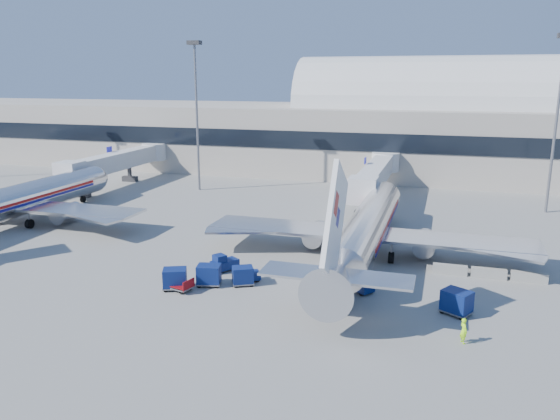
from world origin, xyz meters
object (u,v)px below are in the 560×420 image
(jetbridge_near, at_px, (377,173))
(cart_train_a, at_px, (243,275))
(mast_west, at_px, (196,94))
(barrier_mid, at_px, (489,273))
(tug_left, at_px, (224,263))
(cart_train_b, at_px, (209,275))
(airliner_main, at_px, (366,229))
(barrier_near, at_px, (450,269))
(ramp_worker, at_px, (464,331))
(jetbridge_mid, at_px, (121,160))
(cart_open_red, at_px, (180,286))
(tug_right, at_px, (358,282))
(cart_solo_far, at_px, (457,302))
(mast_east, at_px, (559,98))
(airliner_mid, at_px, (16,201))
(cart_train_c, at_px, (175,278))
(tug_lead, at_px, (246,275))
(barrier_far, at_px, (529,277))
(cart_solo_near, at_px, (327,300))

(jetbridge_near, xyz_separation_m, cart_train_a, (-6.57, -36.74, -3.07))
(mast_west, xyz_separation_m, barrier_mid, (41.30, -28.00, -14.34))
(tug_left, height_order, cart_train_b, cart_train_b)
(airliner_main, xyz_separation_m, barrier_near, (8.00, -2.51, -2.48))
(ramp_worker, bearing_deg, jetbridge_mid, 22.50)
(jetbridge_mid, xyz_separation_m, cart_open_red, (30.88, -39.50, -3.53))
(tug_right, bearing_deg, cart_solo_far, 19.39)
(mast_east, bearing_deg, airliner_mid, -157.65)
(barrier_near, xyz_separation_m, cart_train_c, (-22.07, -10.48, 0.50))
(mast_west, xyz_separation_m, tug_right, (30.70, -34.34, -14.05))
(cart_train_b, bearing_deg, cart_open_red, -148.26)
(airliner_main, distance_m, cart_train_c, 19.25)
(jetbridge_near, distance_m, ramp_worker, 43.83)
(tug_left, distance_m, ramp_worker, 22.39)
(barrier_near, relative_size, tug_right, 1.09)
(airliner_mid, relative_size, jetbridge_mid, 1.35)
(barrier_mid, distance_m, cart_open_red, 27.03)
(barrier_mid, height_order, cart_train_b, cart_train_b)
(jetbridge_near, bearing_deg, tug_lead, -100.33)
(airliner_mid, xyz_separation_m, tug_left, (30.10, -7.66, -2.19))
(barrier_near, height_order, tug_right, tug_right)
(tug_left, height_order, cart_solo_far, cart_solo_far)
(mast_west, bearing_deg, cart_open_red, -66.93)
(tug_right, height_order, cart_open_red, tug_right)
(tug_right, height_order, cart_train_c, cart_train_c)
(airliner_mid, xyz_separation_m, barrier_near, (50.00, -2.51, -2.48))
(airliner_mid, relative_size, mast_east, 1.65)
(jetbridge_near, xyz_separation_m, tug_right, (3.10, -35.14, -3.18))
(mast_east, relative_size, barrier_mid, 7.53)
(jetbridge_near, bearing_deg, cart_train_a, -100.13)
(barrier_near, relative_size, cart_train_b, 1.28)
(airliner_main, height_order, mast_west, mast_west)
(barrier_far, relative_size, tug_left, 1.09)
(barrier_far, distance_m, tug_left, 27.00)
(airliner_mid, distance_m, cart_open_red, 31.49)
(barrier_far, height_order, cart_train_b, cart_train_b)
(barrier_near, height_order, tug_left, tug_left)
(mast_east, height_order, cart_solo_far, mast_east)
(barrier_mid, bearing_deg, cart_solo_far, -107.79)
(cart_train_c, bearing_deg, tug_right, -7.54)
(barrier_far, distance_m, cart_train_b, 27.75)
(tug_right, height_order, cart_solo_far, cart_solo_far)
(mast_west, distance_m, cart_train_a, 43.90)
(mast_east, bearing_deg, tug_lead, -129.50)
(airliner_main, xyz_separation_m, cart_train_b, (-11.69, -11.37, -1.97))
(cart_open_red, relative_size, ramp_worker, 1.33)
(airliner_mid, distance_m, ramp_worker, 53.38)
(cart_train_b, xyz_separation_m, cart_solo_near, (10.73, -2.05, -0.10))
(tug_left, bearing_deg, barrier_near, -40.75)
(cart_open_red, height_order, ramp_worker, ramp_worker)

